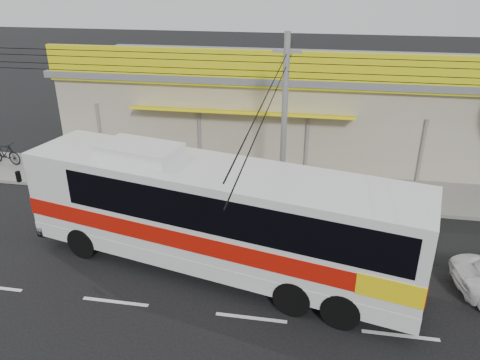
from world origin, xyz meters
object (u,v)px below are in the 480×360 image
object	(u,v)px
motorbike_red	(88,175)
utility_pole	(286,66)
motorbike_dark	(5,153)
coach_bus	(221,212)

from	to	relation	value
motorbike_red	utility_pole	xyz separation A→B (m)	(8.53, -0.50, 5.10)
motorbike_dark	utility_pole	size ratio (longest dim) A/B	0.05
motorbike_dark	coach_bus	bearing A→B (deg)	-108.13
motorbike_red	utility_pole	distance (m)	9.95
coach_bus	motorbike_red	distance (m)	8.79
motorbike_dark	utility_pole	bearing A→B (deg)	-88.20
coach_bus	motorbike_dark	distance (m)	13.84
coach_bus	motorbike_dark	world-z (taller)	coach_bus
coach_bus	utility_pole	bearing A→B (deg)	85.28
motorbike_red	motorbike_dark	bearing A→B (deg)	57.04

